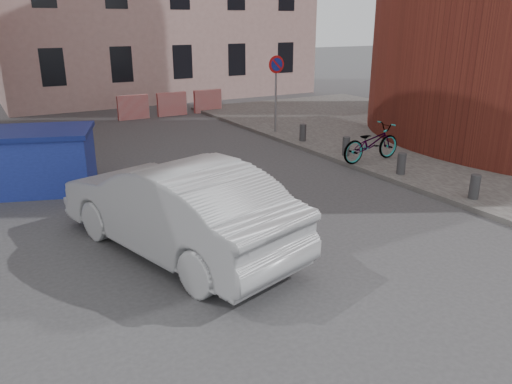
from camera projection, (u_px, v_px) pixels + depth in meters
ground at (275, 298)px, 7.38m from camera, size 120.00×120.00×0.00m
sidewalk at (480, 152)px, 15.38m from camera, size 9.00×24.00×0.12m
no_parking_sign at (276, 78)px, 17.33m from camera, size 0.60×0.09×2.65m
bollards at (401, 164)px, 12.88m from camera, size 0.22×9.02×0.55m
barriers at (172, 104)px, 21.48m from camera, size 4.70×0.18×1.00m
dumpster at (16, 161)px, 11.84m from camera, size 3.91×2.87×1.47m
silver_car at (176, 206)px, 8.67m from camera, size 3.06×5.31×1.66m
bicycle at (371, 143)px, 14.02m from camera, size 2.00×0.73×1.04m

